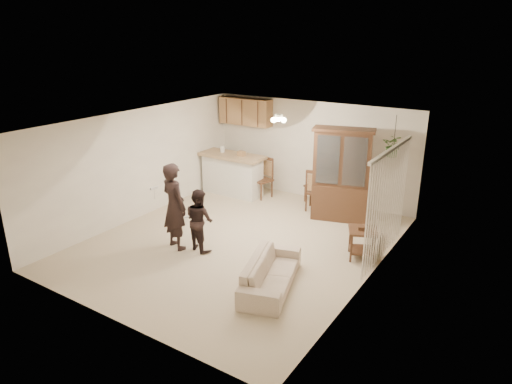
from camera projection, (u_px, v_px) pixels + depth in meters
The scene contains 23 objects.
floor at pixel (239, 242), 9.44m from camera, with size 6.50×6.50×0.00m, color beige.
ceiling at pixel (238, 122), 8.61m from camera, with size 5.50×6.50×0.02m, color silver.
wall_back at pixel (312, 151), 11.60m from camera, with size 5.50×0.02×2.50m, color beige.
wall_front at pixel (107, 246), 6.45m from camera, with size 5.50×0.02×2.50m, color beige.
wall_left at pixel (140, 164), 10.43m from camera, with size 0.02×6.50×2.50m, color beige.
wall_right at pixel (373, 213), 7.62m from camera, with size 0.02×6.50×2.50m, color beige.
breakfast_bar at pixel (232, 176), 12.08m from camera, with size 1.60×0.55×1.00m, color silver.
bar_top at pixel (232, 156), 11.90m from camera, with size 1.75×0.70×0.08m, color #9E815F.
upper_cabinets at pixel (246, 111), 12.14m from camera, with size 1.50×0.34×0.70m, color #976742.
vertical_blinds at pixel (387, 205), 8.40m from camera, with size 0.06×2.30×2.10m, color white, non-canonical shape.
ceiling_fixture at pixel (279, 119), 9.49m from camera, with size 0.36×0.36×0.20m, color beige, non-canonical shape.
hanging_plant at pixel (394, 146), 9.55m from camera, with size 0.43×0.37×0.48m, color #274F1F.
plant_cord at pixel (395, 131), 9.44m from camera, with size 0.01×0.01×0.65m, color black.
sofa at pixel (271, 267), 7.67m from camera, with size 1.87×0.73×0.73m, color #F0E5C6.
adult at pixel (174, 205), 8.92m from camera, with size 0.66×0.43×1.80m, color black.
child at pixel (199, 218), 8.91m from camera, with size 0.66×0.51×1.35m, color black.
china_hutch at pixel (341, 175), 10.27m from camera, with size 1.44×0.87×2.13m.
side_table at pixel (362, 243), 8.69m from camera, with size 0.71×0.71×0.65m.
chair_bar at pixel (262, 186), 11.91m from camera, with size 0.57×0.57×1.05m.
chair_hutch_left at pixel (314, 193), 11.51m from camera, with size 0.58×0.58×0.95m.
chair_hutch_right at pixel (316, 198), 11.05m from camera, with size 0.54×0.54×1.05m.
controller_adult at pixel (154, 188), 8.51m from camera, with size 0.05×0.15×0.05m, color silver.
controller_child at pixel (186, 217), 8.69m from camera, with size 0.03×0.11×0.03m, color silver.
Camera 1 is at (4.93, -7.00, 4.11)m, focal length 32.00 mm.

